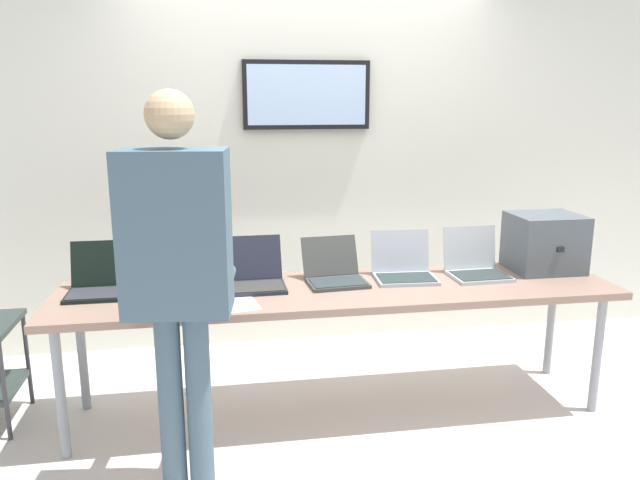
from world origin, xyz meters
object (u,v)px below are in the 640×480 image
at_px(person, 178,261).
at_px(laptop_station_4, 403,268).
at_px(laptop_station_2, 255,276).
at_px(workbench, 339,296).
at_px(coffee_mug, 193,301).
at_px(equipment_box, 544,242).
at_px(laptop_station_0, 98,282).
at_px(laptop_station_5, 476,265).
at_px(laptop_station_1, 176,280).
at_px(laptop_station_3, 334,272).

bearing_deg(person, laptop_station_4, 31.44).
height_order(laptop_station_2, laptop_station_4, laptop_station_4).
height_order(workbench, coffee_mug, coffee_mug).
height_order(equipment_box, laptop_station_0, equipment_box).
relative_size(laptop_station_5, coffee_mug, 3.41).
height_order(workbench, laptop_station_5, laptop_station_5).
bearing_deg(equipment_box, laptop_station_1, -178.89).
bearing_deg(laptop_station_3, person, -137.78).
bearing_deg(laptop_station_4, workbench, -163.18).
relative_size(workbench, laptop_station_5, 9.15).
distance_m(laptop_station_0, laptop_station_2, 0.84).
bearing_deg(workbench, person, -142.62).
bearing_deg(coffee_mug, laptop_station_4, 17.46).
relative_size(equipment_box, laptop_station_0, 1.25).
relative_size(workbench, person, 1.72).
relative_size(laptop_station_0, laptop_station_2, 0.90).
bearing_deg(person, laptop_station_2, 63.55).
distance_m(workbench, laptop_station_1, 0.89).
distance_m(equipment_box, laptop_station_5, 0.46).
height_order(laptop_station_3, laptop_station_4, laptop_station_4).
height_order(laptop_station_5, person, person).
xyz_separation_m(workbench, coffee_mug, (-0.78, -0.25, 0.10)).
distance_m(laptop_station_0, person, 0.93).
height_order(workbench, laptop_station_0, laptop_station_0).
xyz_separation_m(laptop_station_0, laptop_station_3, (1.28, -0.01, -0.00)).
distance_m(laptop_station_2, laptop_station_4, 0.85).
bearing_deg(laptop_station_4, laptop_station_5, -2.22).
relative_size(laptop_station_2, person, 0.20).
bearing_deg(laptop_station_1, laptop_station_0, 178.27).
bearing_deg(person, laptop_station_5, 23.77).
distance_m(workbench, laptop_station_0, 1.30).
bearing_deg(laptop_station_0, workbench, -5.23).
bearing_deg(laptop_station_0, laptop_station_2, -0.87).
relative_size(laptop_station_5, person, 0.19).
distance_m(laptop_station_0, coffee_mug, 0.63).
relative_size(laptop_station_4, coffee_mug, 3.63).
xyz_separation_m(workbench, laptop_station_1, (-0.88, 0.11, 0.10)).
distance_m(laptop_station_2, laptop_station_3, 0.45).
relative_size(workbench, laptop_station_4, 8.61).
bearing_deg(coffee_mug, equipment_box, 10.90).
bearing_deg(laptop_station_0, equipment_box, 0.66).
bearing_deg(laptop_station_4, equipment_box, 1.69).
height_order(laptop_station_0, laptop_station_1, laptop_station_0).
bearing_deg(equipment_box, laptop_station_2, -178.60).
relative_size(laptop_station_2, laptop_station_4, 1.01).
bearing_deg(workbench, coffee_mug, -162.21).
relative_size(equipment_box, laptop_station_5, 1.19).
height_order(workbench, person, person).
bearing_deg(laptop_station_4, laptop_station_0, -179.87).
xyz_separation_m(laptop_station_0, laptop_station_5, (2.12, -0.01, 0.00)).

